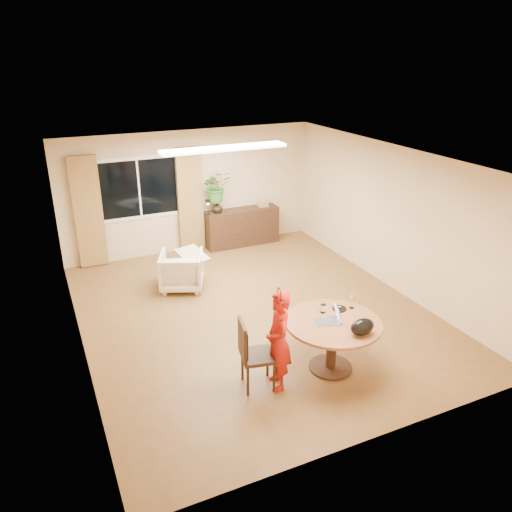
{
  "coord_description": "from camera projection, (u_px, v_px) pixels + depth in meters",
  "views": [
    {
      "loc": [
        -3.05,
        -6.76,
        4.14
      ],
      "look_at": [
        -0.05,
        -0.2,
        1.12
      ],
      "focal_mm": 35.0,
      "sensor_mm": 36.0,
      "label": 1
    }
  ],
  "objects": [
    {
      "name": "child",
      "position": [
        278.0,
        341.0,
        6.36
      ],
      "size": [
        0.56,
        0.43,
        1.38
      ],
      "primitive_type": "imported",
      "rotation": [
        0.0,
        0.0,
        -1.79
      ],
      "color": "red",
      "rests_on": "floor"
    },
    {
      "name": "pot_lid",
      "position": [
        339.0,
        308.0,
        7.0
      ],
      "size": [
        0.25,
        0.25,
        0.03
      ],
      "primitive_type": null,
      "rotation": [
        0.0,
        0.0,
        -0.25
      ],
      "color": "white",
      "rests_on": "dining_table"
    },
    {
      "name": "throw",
      "position": [
        192.0,
        251.0,
        9.09
      ],
      "size": [
        0.59,
        0.66,
        0.03
      ],
      "primitive_type": null,
      "rotation": [
        0.0,
        0.0,
        0.29
      ],
      "color": "beige",
      "rests_on": "armchair"
    },
    {
      "name": "tumbler",
      "position": [
        323.0,
        308.0,
        6.91
      ],
      "size": [
        0.08,
        0.08,
        0.12
      ],
      "primitive_type": null,
      "rotation": [
        0.0,
        0.0,
        0.0
      ],
      "color": "white",
      "rests_on": "dining_table"
    },
    {
      "name": "wall_left",
      "position": [
        72.0,
        271.0,
        6.88
      ],
      "size": [
        0.0,
        6.5,
        6.5
      ],
      "primitive_type": "plane",
      "rotation": [
        1.57,
        0.0,
        1.57
      ],
      "color": "tan",
      "rests_on": "floor"
    },
    {
      "name": "desk_lamp",
      "position": [
        208.0,
        207.0,
        10.64
      ],
      "size": [
        0.17,
        0.17,
        0.34
      ],
      "primitive_type": null,
      "rotation": [
        0.0,
        0.0,
        -0.31
      ],
      "color": "black",
      "rests_on": "sideboard"
    },
    {
      "name": "ceiling_panel",
      "position": [
        224.0,
        148.0,
        8.45
      ],
      "size": [
        2.2,
        0.35,
        0.05
      ],
      "primitive_type": "cube",
      "color": "white",
      "rests_on": "ceiling"
    },
    {
      "name": "armchair",
      "position": [
        182.0,
        270.0,
        9.18
      ],
      "size": [
        1.0,
        1.01,
        0.71
      ],
      "primitive_type": "imported",
      "rotation": [
        0.0,
        0.0,
        2.74
      ],
      "color": "beige",
      "rests_on": "floor"
    },
    {
      "name": "book_stack",
      "position": [
        263.0,
        204.0,
        11.23
      ],
      "size": [
        0.24,
        0.2,
        0.09
      ],
      "primitive_type": null,
      "rotation": [
        0.0,
        0.0,
        -0.17
      ],
      "color": "#95694C",
      "rests_on": "sideboard"
    },
    {
      "name": "ceiling",
      "position": [
        253.0,
        160.0,
        7.43
      ],
      "size": [
        6.5,
        6.5,
        0.0
      ],
      "primitive_type": "plane",
      "rotation": [
        3.14,
        0.0,
        0.0
      ],
      "color": "white",
      "rests_on": "wall_back"
    },
    {
      "name": "handbag",
      "position": [
        362.0,
        327.0,
        6.35
      ],
      "size": [
        0.36,
        0.24,
        0.23
      ],
      "primitive_type": null,
      "rotation": [
        0.0,
        0.0,
        0.15
      ],
      "color": "black",
      "rests_on": "dining_table"
    },
    {
      "name": "wall_back",
      "position": [
        191.0,
        192.0,
        10.66
      ],
      "size": [
        5.5,
        0.0,
        5.5
      ],
      "primitive_type": "plane",
      "rotation": [
        1.57,
        0.0,
        0.0
      ],
      "color": "tan",
      "rests_on": "floor"
    },
    {
      "name": "vase",
      "position": [
        217.0,
        207.0,
        10.78
      ],
      "size": [
        0.28,
        0.28,
        0.25
      ],
      "primitive_type": "imported",
      "rotation": [
        0.0,
        0.0,
        0.18
      ],
      "color": "black",
      "rests_on": "sideboard"
    },
    {
      "name": "window",
      "position": [
        139.0,
        188.0,
        10.15
      ],
      "size": [
        1.7,
        0.03,
        1.3
      ],
      "color": "white",
      "rests_on": "wall_back"
    },
    {
      "name": "bouquet",
      "position": [
        216.0,
        187.0,
        10.6
      ],
      "size": [
        0.6,
        0.52,
        0.66
      ],
      "primitive_type": "imported",
      "rotation": [
        0.0,
        0.0,
        0.01
      ],
      "color": "#2A6726",
      "rests_on": "vase"
    },
    {
      "name": "sideboard",
      "position": [
        242.0,
        227.0,
        11.21
      ],
      "size": [
        1.67,
        0.41,
        0.83
      ],
      "primitive_type": "cube",
      "color": "black",
      "rests_on": "floor"
    },
    {
      "name": "wine_glass",
      "position": [
        352.0,
        302.0,
        7.0
      ],
      "size": [
        0.07,
        0.07,
        0.2
      ],
      "primitive_type": null,
      "rotation": [
        0.0,
        0.0,
        0.04
      ],
      "color": "white",
      "rests_on": "dining_table"
    },
    {
      "name": "dining_chair",
      "position": [
        258.0,
        354.0,
        6.44
      ],
      "size": [
        0.55,
        0.51,
        0.98
      ],
      "primitive_type": null,
      "rotation": [
        0.0,
        0.0,
        -0.2
      ],
      "color": "black",
      "rests_on": "floor"
    },
    {
      "name": "curtain_right",
      "position": [
        190.0,
        200.0,
        10.62
      ],
      "size": [
        0.55,
        0.08,
        2.25
      ],
      "primitive_type": "cube",
      "color": "brown",
      "rests_on": "wall_back"
    },
    {
      "name": "dining_table",
      "position": [
        333.0,
        332.0,
        6.76
      ],
      "size": [
        1.31,
        1.31,
        0.74
      ],
      "color": "brown",
      "rests_on": "floor"
    },
    {
      "name": "laptop",
      "position": [
        327.0,
        314.0,
        6.65
      ],
      "size": [
        0.39,
        0.32,
        0.23
      ],
      "primitive_type": null,
      "rotation": [
        0.0,
        0.0,
        -0.29
      ],
      "color": "#B7B7BC",
      "rests_on": "dining_table"
    },
    {
      "name": "floor",
      "position": [
        254.0,
        313.0,
        8.44
      ],
      "size": [
        6.5,
        6.5,
        0.0
      ],
      "primitive_type": "plane",
      "color": "brown",
      "rests_on": "ground"
    },
    {
      "name": "wall_right",
      "position": [
        392.0,
        218.0,
        8.99
      ],
      "size": [
        0.0,
        6.5,
        6.5
      ],
      "primitive_type": "plane",
      "rotation": [
        1.57,
        0.0,
        -1.57
      ],
      "color": "tan",
      "rests_on": "floor"
    },
    {
      "name": "curtain_left",
      "position": [
        88.0,
        212.0,
        9.82
      ],
      "size": [
        0.55,
        0.08,
        2.25
      ],
      "primitive_type": "cube",
      "color": "brown",
      "rests_on": "wall_back"
    }
  ]
}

